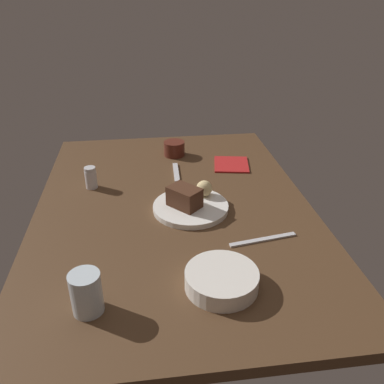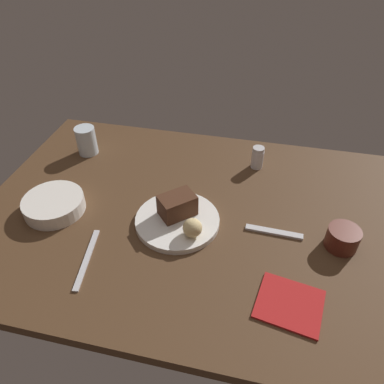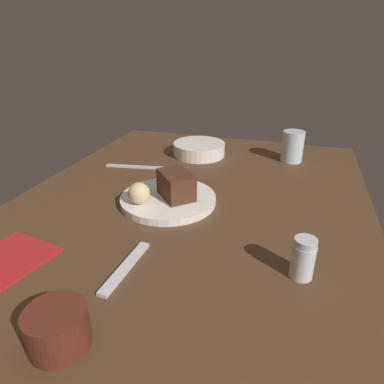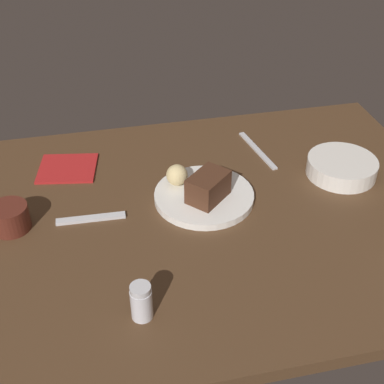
% 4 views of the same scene
% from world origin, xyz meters
% --- Properties ---
extents(dining_table, '(1.20, 0.84, 0.03)m').
position_xyz_m(dining_table, '(0.00, 0.00, 0.01)').
color(dining_table, '#4C331E').
rests_on(dining_table, ground).
extents(dessert_plate, '(0.23, 0.23, 0.02)m').
position_xyz_m(dessert_plate, '(0.03, 0.05, 0.04)').
color(dessert_plate, white).
rests_on(dessert_plate, dining_table).
extents(chocolate_cake_slice, '(0.11, 0.11, 0.06)m').
position_xyz_m(chocolate_cake_slice, '(0.03, 0.03, 0.08)').
color(chocolate_cake_slice, '#472819').
rests_on(chocolate_cake_slice, dessert_plate).
extents(bread_roll, '(0.05, 0.05, 0.05)m').
position_xyz_m(bread_roll, '(-0.02, 0.10, 0.07)').
color(bread_roll, '#DBC184').
rests_on(bread_roll, dessert_plate).
extents(salt_shaker, '(0.04, 0.04, 0.07)m').
position_xyz_m(salt_shaker, '(-0.16, -0.26, 0.07)').
color(salt_shaker, silver).
rests_on(salt_shaker, dining_table).
extents(water_glass, '(0.07, 0.07, 0.10)m').
position_xyz_m(water_glass, '(0.41, -0.22, 0.08)').
color(water_glass, silver).
rests_on(water_glass, dining_table).
extents(side_bowl, '(0.17, 0.17, 0.04)m').
position_xyz_m(side_bowl, '(0.38, 0.07, 0.05)').
color(side_bowl, white).
rests_on(side_bowl, dining_table).
extents(coffee_cup, '(0.08, 0.08, 0.06)m').
position_xyz_m(coffee_cup, '(-0.39, 0.04, 0.06)').
color(coffee_cup, '#562319').
rests_on(coffee_cup, dining_table).
extents(dessert_spoon, '(0.15, 0.02, 0.01)m').
position_xyz_m(dessert_spoon, '(-0.23, 0.03, 0.03)').
color(dessert_spoon, silver).
rests_on(dessert_spoon, dining_table).
extents(butter_knife, '(0.04, 0.19, 0.01)m').
position_xyz_m(butter_knife, '(0.21, 0.22, 0.03)').
color(butter_knife, silver).
rests_on(butter_knife, dining_table).
extents(folded_napkin, '(0.16, 0.15, 0.01)m').
position_xyz_m(folded_napkin, '(-0.27, 0.24, 0.03)').
color(folded_napkin, '#B21E1E').
rests_on(folded_napkin, dining_table).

